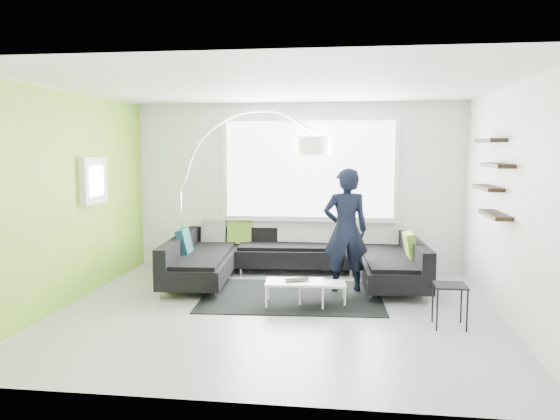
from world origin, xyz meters
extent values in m
plane|color=gray|center=(0.00, 0.00, 0.00)|extent=(5.50, 5.50, 0.00)
cube|color=silver|center=(0.00, 2.50, 1.40)|extent=(5.50, 0.04, 2.80)
cube|color=silver|center=(0.00, -2.50, 1.40)|extent=(5.50, 0.04, 2.80)
cube|color=silver|center=(-2.75, 0.00, 1.40)|extent=(0.04, 5.00, 2.80)
cube|color=silver|center=(2.75, 0.00, 1.40)|extent=(0.04, 5.00, 2.80)
cube|color=silver|center=(0.00, 0.00, 2.80)|extent=(5.50, 5.00, 0.04)
cube|color=#7FB72D|center=(-2.74, 0.00, 1.40)|extent=(0.01, 5.00, 2.80)
cube|color=white|center=(0.20, 2.46, 1.70)|extent=(2.96, 0.06, 1.68)
cube|color=silver|center=(-2.68, 0.60, 1.60)|extent=(0.12, 0.66, 0.66)
cube|color=black|center=(2.64, 0.40, 1.70)|extent=(0.20, 1.24, 0.95)
cube|color=black|center=(0.06, 1.55, 0.20)|extent=(3.92, 2.59, 0.40)
cube|color=black|center=(0.06, 1.55, 0.54)|extent=(3.92, 2.59, 0.30)
cube|color=#4C7219|center=(0.06, 1.55, 0.60)|extent=(3.37, 0.44, 0.42)
cube|color=black|center=(0.11, 0.71, 0.01)|extent=(2.57, 1.94, 0.01)
cube|color=silver|center=(0.37, 0.39, 0.16)|extent=(1.03, 0.65, 0.32)
cube|color=black|center=(2.05, -0.33, 0.25)|extent=(0.37, 0.37, 0.50)
imported|color=black|center=(0.83, 1.10, 0.89)|extent=(0.83, 0.70, 1.77)
imported|color=black|center=(0.24, 0.28, 0.34)|extent=(0.50, 0.47, 0.03)
camera|label=1|loc=(0.91, -6.64, 2.07)|focal=35.00mm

